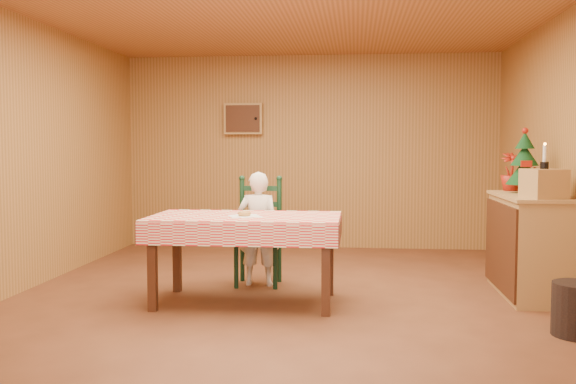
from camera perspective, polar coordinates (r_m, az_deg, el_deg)
The scene contains 12 objects.
ground at distance 5.88m, azimuth -0.21°, elevation -9.41°, with size 6.00×6.00×0.00m, color brown.
cabin_walls at distance 6.27m, azimuth 0.30°, elevation 8.22°, with size 5.10×6.05×2.65m.
dining_table at distance 5.60m, azimuth -3.80°, elevation -2.94°, with size 1.66×0.96×0.77m.
ladder_chair at distance 6.40m, azimuth -2.59°, elevation -3.73°, with size 0.44×0.40×1.08m.
seated_child at distance 6.33m, azimuth -2.67°, elevation -3.27°, with size 0.41×0.27×1.12m, color white.
napkin at distance 5.55m, azimuth -3.89°, elevation -2.14°, with size 0.26×0.26×0.00m, color white.
donut at distance 5.54m, azimuth -3.90°, elevation -1.92°, with size 0.12×0.12×0.04m, color #C18A45.
shelf_unit at distance 6.31m, azimuth 20.59°, elevation -4.44°, with size 0.54×1.24×0.93m.
crate at distance 5.87m, azimuth 21.79°, elevation 0.70°, with size 0.30×0.30×0.25m, color tan.
christmas_tree at distance 6.49m, azimuth 20.27°, elevation 2.40°, with size 0.34×0.34×0.62m.
flower_arrangement at distance 6.77m, azimuth 19.22°, elevation 1.72°, with size 0.21×0.21×0.38m, color maroon.
candle_set at distance 5.86m, azimuth 21.84°, elevation 2.55°, with size 0.07×0.07×0.22m.
Camera 1 is at (0.62, -5.69, 1.36)m, focal length 40.00 mm.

